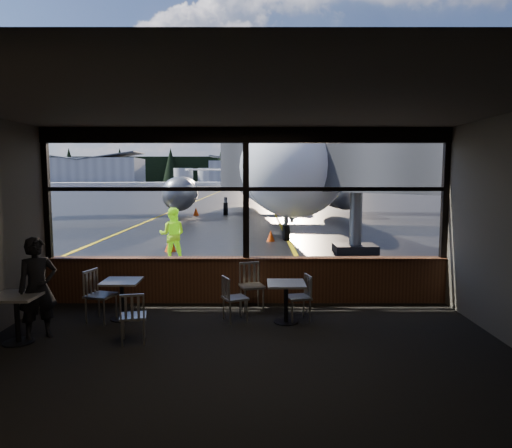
{
  "coord_description": "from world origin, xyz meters",
  "views": [
    {
      "loc": [
        0.19,
        -9.03,
        2.55
      ],
      "look_at": [
        0.2,
        1.0,
        1.5
      ],
      "focal_mm": 32.0,
      "sensor_mm": 36.0,
      "label": 1
    }
  ],
  "objects_px": {
    "ground_crew": "(172,235)",
    "cafe_table_near": "(286,303)",
    "chair_near_n": "(252,287)",
    "passenger": "(38,288)",
    "airliner": "(260,133)",
    "cone_nose": "(271,236)",
    "cone_extra": "(170,244)",
    "chair_mid_s": "(133,317)",
    "cafe_table_mid": "(122,300)",
    "cone_wing": "(196,211)",
    "chair_mid_w": "(101,296)",
    "cafe_table_left": "(17,319)",
    "chair_near_w": "(235,298)",
    "jet_bridge": "(363,187)",
    "chair_near_e": "(298,298)"
  },
  "relations": [
    {
      "from": "cafe_table_near",
      "to": "chair_near_n",
      "type": "distance_m",
      "value": 0.99
    },
    {
      "from": "cafe_table_near",
      "to": "ground_crew",
      "type": "xyz_separation_m",
      "value": [
        -3.03,
        5.81,
        0.45
      ]
    },
    {
      "from": "ground_crew",
      "to": "cafe_table_near",
      "type": "bearing_deg",
      "value": 116.07
    },
    {
      "from": "cafe_table_left",
      "to": "chair_near_e",
      "type": "distance_m",
      "value": 4.53
    },
    {
      "from": "passenger",
      "to": "cone_extra",
      "type": "bearing_deg",
      "value": 46.9
    },
    {
      "from": "chair_near_w",
      "to": "chair_mid_w",
      "type": "xyz_separation_m",
      "value": [
        -2.35,
        -0.04,
        0.06
      ]
    },
    {
      "from": "chair_near_n",
      "to": "passenger",
      "type": "height_order",
      "value": "passenger"
    },
    {
      "from": "cafe_table_near",
      "to": "passenger",
      "type": "distance_m",
      "value": 4.04
    },
    {
      "from": "chair_mid_w",
      "to": "airliner",
      "type": "bearing_deg",
      "value": -171.1
    },
    {
      "from": "cafe_table_left",
      "to": "chair_mid_s",
      "type": "xyz_separation_m",
      "value": [
        1.76,
        0.03,
        0.03
      ]
    },
    {
      "from": "chair_near_w",
      "to": "ground_crew",
      "type": "bearing_deg",
      "value": 175.51
    },
    {
      "from": "chair_mid_s",
      "to": "cone_extra",
      "type": "height_order",
      "value": "chair_mid_s"
    },
    {
      "from": "cafe_table_mid",
      "to": "cone_wing",
      "type": "xyz_separation_m",
      "value": [
        -1.55,
        21.92,
        -0.09
      ]
    },
    {
      "from": "chair_near_n",
      "to": "chair_mid_s",
      "type": "xyz_separation_m",
      "value": [
        -1.81,
        -1.73,
        -0.05
      ]
    },
    {
      "from": "passenger",
      "to": "chair_mid_s",
      "type": "bearing_deg",
      "value": -46.56
    },
    {
      "from": "jet_bridge",
      "to": "cafe_table_near",
      "type": "bearing_deg",
      "value": -113.01
    },
    {
      "from": "chair_near_e",
      "to": "cone_nose",
      "type": "distance_m",
      "value": 9.97
    },
    {
      "from": "cone_nose",
      "to": "cone_wing",
      "type": "height_order",
      "value": "cone_wing"
    },
    {
      "from": "passenger",
      "to": "chair_near_n",
      "type": "bearing_deg",
      "value": -14.89
    },
    {
      "from": "cafe_table_left",
      "to": "chair_mid_w",
      "type": "bearing_deg",
      "value": 48.19
    },
    {
      "from": "chair_near_w",
      "to": "ground_crew",
      "type": "distance_m",
      "value": 6.12
    },
    {
      "from": "jet_bridge",
      "to": "chair_near_e",
      "type": "distance_m",
      "value": 7.39
    },
    {
      "from": "cone_nose",
      "to": "cone_extra",
      "type": "xyz_separation_m",
      "value": [
        -3.51,
        -2.44,
        0.05
      ]
    },
    {
      "from": "airliner",
      "to": "cone_extra",
      "type": "relative_size",
      "value": 65.44
    },
    {
      "from": "chair_mid_s",
      "to": "passenger",
      "type": "distance_m",
      "value": 1.59
    },
    {
      "from": "cafe_table_near",
      "to": "chair_near_w",
      "type": "relative_size",
      "value": 0.88
    },
    {
      "from": "cone_nose",
      "to": "cone_wing",
      "type": "distance_m",
      "value": 12.83
    },
    {
      "from": "airliner",
      "to": "chair_near_n",
      "type": "distance_m",
      "value": 21.87
    },
    {
      "from": "cafe_table_left",
      "to": "cone_extra",
      "type": "distance_m",
      "value": 8.67
    },
    {
      "from": "cafe_table_mid",
      "to": "cafe_table_left",
      "type": "height_order",
      "value": "cafe_table_left"
    },
    {
      "from": "cafe_table_near",
      "to": "chair_near_w",
      "type": "height_order",
      "value": "chair_near_w"
    },
    {
      "from": "chair_near_n",
      "to": "cafe_table_near",
      "type": "bearing_deg",
      "value": 112.49
    },
    {
      "from": "ground_crew",
      "to": "cone_nose",
      "type": "height_order",
      "value": "ground_crew"
    },
    {
      "from": "cone_extra",
      "to": "passenger",
      "type": "bearing_deg",
      "value": -93.34
    },
    {
      "from": "airliner",
      "to": "chair_near_w",
      "type": "bearing_deg",
      "value": -96.27
    },
    {
      "from": "cafe_table_near",
      "to": "cone_wing",
      "type": "bearing_deg",
      "value": 101.41
    },
    {
      "from": "jet_bridge",
      "to": "cone_wing",
      "type": "distance_m",
      "value": 17.09
    },
    {
      "from": "cone_extra",
      "to": "airliner",
      "type": "bearing_deg",
      "value": 77.51
    },
    {
      "from": "cafe_table_mid",
      "to": "cone_extra",
      "type": "relative_size",
      "value": 1.33
    },
    {
      "from": "airliner",
      "to": "chair_near_n",
      "type": "height_order",
      "value": "airliner"
    },
    {
      "from": "chair_near_e",
      "to": "ground_crew",
      "type": "relative_size",
      "value": 0.51
    },
    {
      "from": "chair_near_n",
      "to": "ground_crew",
      "type": "xyz_separation_m",
      "value": [
        -2.43,
        5.04,
        0.36
      ]
    },
    {
      "from": "airliner",
      "to": "cone_nose",
      "type": "relative_size",
      "value": 79.52
    },
    {
      "from": "chair_mid_s",
      "to": "cafe_table_near",
      "type": "bearing_deg",
      "value": 9.36
    },
    {
      "from": "cafe_table_near",
      "to": "cafe_table_left",
      "type": "relative_size",
      "value": 0.94
    },
    {
      "from": "cafe_table_near",
      "to": "ground_crew",
      "type": "height_order",
      "value": "ground_crew"
    },
    {
      "from": "chair_mid_w",
      "to": "cone_extra",
      "type": "distance_m",
      "value": 7.61
    },
    {
      "from": "chair_near_w",
      "to": "chair_near_n",
      "type": "bearing_deg",
      "value": 132.2
    },
    {
      "from": "airliner",
      "to": "chair_mid_w",
      "type": "bearing_deg",
      "value": -102.33
    },
    {
      "from": "airliner",
      "to": "cafe_table_mid",
      "type": "height_order",
      "value": "airliner"
    }
  ]
}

